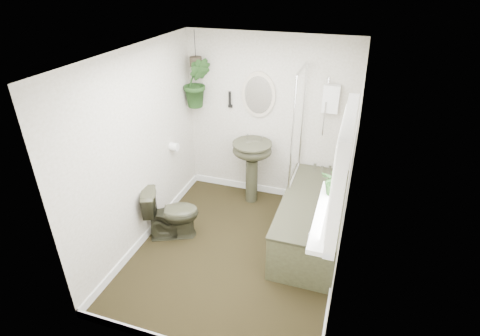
% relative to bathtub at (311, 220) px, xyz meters
% --- Properties ---
extents(floor, '(2.30, 2.80, 0.02)m').
position_rel_bathtub_xyz_m(floor, '(-0.80, -0.50, -0.30)').
color(floor, black).
rests_on(floor, ground).
extents(ceiling, '(2.30, 2.80, 0.02)m').
position_rel_bathtub_xyz_m(ceiling, '(-0.80, -0.50, 2.02)').
color(ceiling, white).
rests_on(ceiling, ground).
extents(wall_back, '(2.30, 0.02, 2.30)m').
position_rel_bathtub_xyz_m(wall_back, '(-0.80, 0.91, 0.86)').
color(wall_back, silver).
rests_on(wall_back, ground).
extents(wall_front, '(2.30, 0.02, 2.30)m').
position_rel_bathtub_xyz_m(wall_front, '(-0.80, -1.91, 0.86)').
color(wall_front, silver).
rests_on(wall_front, ground).
extents(wall_left, '(0.02, 2.80, 2.30)m').
position_rel_bathtub_xyz_m(wall_left, '(-1.96, -0.50, 0.86)').
color(wall_left, silver).
rests_on(wall_left, ground).
extents(wall_right, '(0.02, 2.80, 2.30)m').
position_rel_bathtub_xyz_m(wall_right, '(0.36, -0.50, 0.86)').
color(wall_right, silver).
rests_on(wall_right, ground).
extents(skirting, '(2.30, 2.80, 0.10)m').
position_rel_bathtub_xyz_m(skirting, '(-0.80, -0.50, -0.24)').
color(skirting, white).
rests_on(skirting, floor).
extents(bathtub, '(0.72, 1.72, 0.58)m').
position_rel_bathtub_xyz_m(bathtub, '(0.00, 0.00, 0.00)').
color(bathtub, '#313121').
rests_on(bathtub, floor).
extents(bath_screen, '(0.04, 0.72, 1.40)m').
position_rel_bathtub_xyz_m(bath_screen, '(-0.33, 0.49, 0.99)').
color(bath_screen, silver).
rests_on(bath_screen, bathtub).
extents(shower_box, '(0.20, 0.10, 0.35)m').
position_rel_bathtub_xyz_m(shower_box, '(0.00, 0.84, 1.26)').
color(shower_box, white).
rests_on(shower_box, wall_back).
extents(oval_mirror, '(0.46, 0.03, 0.62)m').
position_rel_bathtub_xyz_m(oval_mirror, '(-0.94, 0.87, 1.21)').
color(oval_mirror, '#C3B69D').
rests_on(oval_mirror, wall_back).
extents(wall_sconce, '(0.04, 0.04, 0.22)m').
position_rel_bathtub_xyz_m(wall_sconce, '(-1.34, 0.86, 1.11)').
color(wall_sconce, black).
rests_on(wall_sconce, wall_back).
extents(toilet_roll_holder, '(0.11, 0.11, 0.11)m').
position_rel_bathtub_xyz_m(toilet_roll_holder, '(-1.90, 0.20, 0.61)').
color(toilet_roll_holder, white).
rests_on(toilet_roll_holder, wall_left).
extents(window_recess, '(0.08, 1.00, 0.90)m').
position_rel_bathtub_xyz_m(window_recess, '(0.29, -1.20, 1.36)').
color(window_recess, white).
rests_on(window_recess, wall_right).
extents(window_sill, '(0.18, 1.00, 0.04)m').
position_rel_bathtub_xyz_m(window_sill, '(0.22, -1.20, 0.94)').
color(window_sill, white).
rests_on(window_sill, wall_right).
extents(window_blinds, '(0.01, 0.86, 0.76)m').
position_rel_bathtub_xyz_m(window_blinds, '(0.24, -1.20, 1.36)').
color(window_blinds, white).
rests_on(window_blinds, wall_right).
extents(toilet, '(0.75, 0.61, 0.67)m').
position_rel_bathtub_xyz_m(toilet, '(-1.65, -0.46, 0.04)').
color(toilet, '#313121').
rests_on(toilet, floor).
extents(pedestal_sink, '(0.61, 0.55, 0.92)m').
position_rel_bathtub_xyz_m(pedestal_sink, '(-0.94, 0.62, 0.17)').
color(pedestal_sink, '#313121').
rests_on(pedestal_sink, floor).
extents(sill_plant, '(0.28, 0.26, 0.26)m').
position_rel_bathtub_xyz_m(sill_plant, '(0.24, -0.90, 1.09)').
color(sill_plant, black).
rests_on(sill_plant, window_sill).
extents(hanging_plant, '(0.45, 0.41, 0.68)m').
position_rel_bathtub_xyz_m(hanging_plant, '(-1.77, 0.75, 1.33)').
color(hanging_plant, black).
rests_on(hanging_plant, ceiling).
extents(soap_bottle, '(0.10, 0.11, 0.19)m').
position_rel_bathtub_xyz_m(soap_bottle, '(0.11, -0.79, 0.39)').
color(soap_bottle, black).
rests_on(soap_bottle, bathtub).
extents(hanging_pot, '(0.16, 0.16, 0.12)m').
position_rel_bathtub_xyz_m(hanging_pot, '(-1.77, 0.75, 1.61)').
color(hanging_pot, '#352C21').
rests_on(hanging_pot, ceiling).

